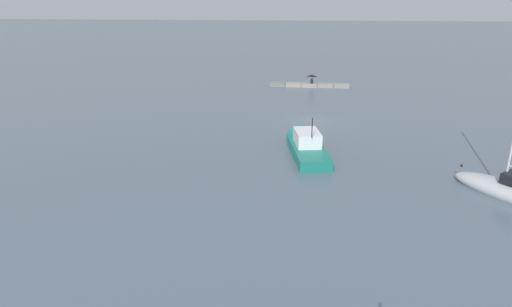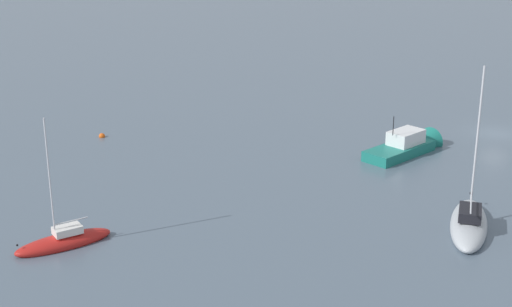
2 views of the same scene
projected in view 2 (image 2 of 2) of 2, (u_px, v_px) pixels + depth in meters
name	position (u px, v px, depth m)	size (l,w,h in m)	color
ground_plane	(496.00, 133.00, 67.74)	(500.00, 500.00, 0.00)	slate
sailboat_grey_near	(469.00, 224.00, 47.94)	(7.08, 7.72, 11.04)	#ADB2B7
sailboat_red_mid	(64.00, 241.00, 45.70)	(1.77, 6.10, 8.59)	red
motorboat_teal_near	(409.00, 147.00, 62.60)	(3.85, 8.38, 4.53)	#197266
mooring_buoy_far	(102.00, 136.00, 66.66)	(0.55, 0.55, 0.55)	#EA5914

